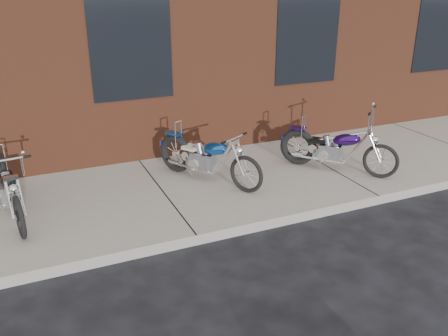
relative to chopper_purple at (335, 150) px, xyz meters
name	(u,v)px	position (x,y,z in m)	size (l,w,h in m)	color
ground	(197,245)	(-2.99, -1.17, -0.52)	(120.00, 120.00, 0.00)	#292A32
sidewalk	(163,196)	(-2.99, 0.33, -0.45)	(22.00, 3.00, 0.15)	gray
chopper_purple	(335,150)	(0.00, 0.00, 0.00)	(1.39, 1.64, 1.16)	black
chopper_blue	(207,159)	(-2.19, 0.47, 0.00)	(1.13, 1.86, 0.91)	black
chopper_third	(10,191)	(-5.16, 0.44, -0.01)	(0.50, 2.00, 1.02)	black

